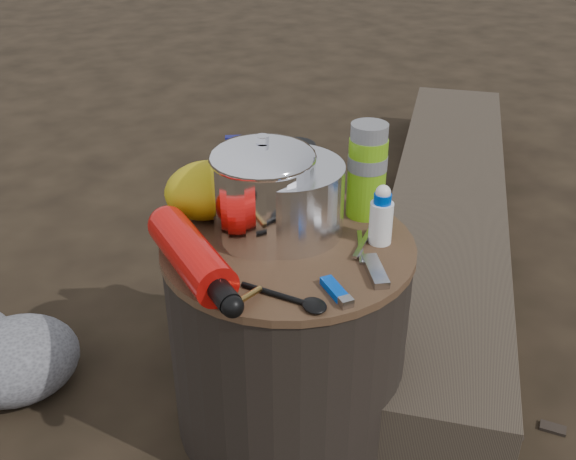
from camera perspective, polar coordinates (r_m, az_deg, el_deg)
name	(u,v)px	position (r m, az deg, el deg)	size (l,w,h in m)	color
ground	(288,414)	(1.57, 0.00, -15.42)	(60.00, 60.00, 0.00)	black
stump	(288,335)	(1.42, 0.00, -8.97)	(0.49, 0.49, 0.45)	black
log_main	(446,211)	(2.25, 13.36, 1.58)	(0.35, 2.07, 0.17)	#382F25
log_small	(273,231)	(2.15, -1.27, -0.07)	(0.20, 1.09, 0.09)	#382F25
foil_windscreen	(285,198)	(1.30, -0.26, 2.71)	(0.23, 0.23, 0.14)	silver
camping_pot	(263,190)	(1.27, -2.11, 3.45)	(0.20, 0.20, 0.20)	white
fuel_bottle	(191,255)	(1.19, -8.26, -2.11)	(0.08, 0.32, 0.08)	red
thermos	(367,171)	(1.36, 6.75, 5.01)	(0.08, 0.08, 0.20)	#6FB414
travel_mug	(295,172)	(1.43, 0.58, 4.94)	(0.08, 0.08, 0.12)	black
stuff_sack	(206,190)	(1.37, -6.98, 3.39)	(0.17, 0.14, 0.12)	#B89F0F
food_pouch	(254,169)	(1.42, -2.95, 5.18)	(0.11, 0.03, 0.15)	#0E0F55
lighter	(334,289)	(1.15, 3.96, -5.01)	(0.02, 0.09, 0.02)	#003EBC
multitool	(375,271)	(1.21, 7.46, -3.49)	(0.03, 0.10, 0.01)	#A9A9AD
pot_grabber	(361,246)	(1.28, 6.21, -1.33)	(0.03, 0.12, 0.01)	#A9A9AD
spork	(276,294)	(1.14, -1.01, -5.47)	(0.03, 0.15, 0.01)	black
squeeze_bottle	(381,218)	(1.28, 7.95, 1.06)	(0.04, 0.04, 0.11)	white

